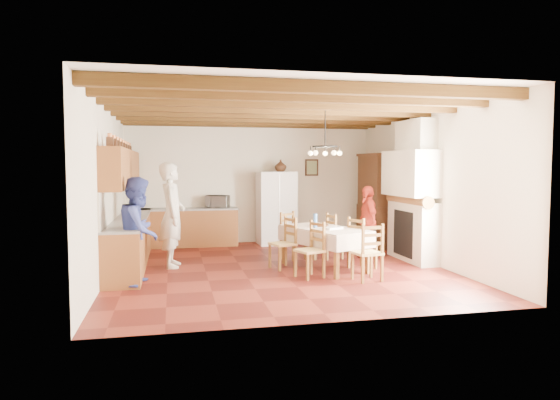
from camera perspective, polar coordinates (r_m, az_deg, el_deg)
The scene contains 31 objects.
floor at distance 9.33m, azimuth -0.21°, elevation -7.88°, with size 6.00×6.50×0.02m, color #47130E.
ceiling at distance 9.20m, azimuth -0.22°, elevation 10.87°, with size 6.00×6.50×0.02m, color white.
wall_back at distance 12.34m, azimuth -3.35°, elevation 2.09°, with size 6.00×0.02×3.00m, color beige.
wall_front at distance 5.99m, azimuth 6.24°, elevation 0.04°, with size 6.00×0.02×3.00m, color beige.
wall_left at distance 9.01m, azimuth -19.29°, elevation 1.16°, with size 0.02×6.50×3.00m, color beige.
wall_right at distance 10.20m, azimuth 16.58°, elevation 1.53°, with size 0.02×6.50×3.00m, color beige.
ceiling_beams at distance 9.18m, azimuth -0.22°, elevation 10.25°, with size 6.00×6.30×0.16m, color #371F0B, non-canonical shape.
lower_cabinets_left at distance 10.12m, azimuth -16.67°, elevation -4.58°, with size 0.60×4.30×0.86m, color brown.
lower_cabinets_back at distance 11.98m, azimuth -10.46°, elevation -3.16°, with size 2.30×0.60×0.86m, color brown.
countertop_left at distance 10.07m, azimuth -16.72°, elevation -2.04°, with size 0.62×4.30×0.04m, color slate.
countertop_back at distance 11.93m, azimuth -10.48°, elevation -1.02°, with size 2.34×0.62×0.04m, color slate.
backsplash_left at distance 10.07m, azimuth -18.38°, elevation -0.25°, with size 0.03×4.30×0.60m, color beige.
backsplash_back at distance 12.19m, azimuth -10.54°, elevation 0.60°, with size 2.30×0.03×0.60m, color beige.
upper_cabinets at distance 10.03m, azimuth -17.55°, elevation 3.47°, with size 0.35×4.20×0.70m, color brown.
fireplace at distance 10.24m, azimuth 14.61°, elevation 1.02°, with size 0.56×1.60×2.80m, color beige, non-canonical shape.
wall_picture at distance 12.64m, azimuth 3.64°, elevation 3.72°, with size 0.34×0.03×0.42m, color black.
refrigerator at distance 12.06m, azimuth -0.44°, elevation -0.91°, with size 0.88×0.72×1.75m, color white.
hutch at distance 11.87m, azimuth 10.89°, elevation -0.03°, with size 0.50×1.20×2.18m, color #372012, non-canonical shape.
dining_table at distance 9.23m, azimuth 5.10°, elevation -3.69°, with size 1.46×1.94×0.76m.
chandelier at distance 9.15m, azimuth 5.16°, elevation 6.11°, with size 0.47×0.47×0.03m, color black.
chair_left_near at distance 8.52m, azimuth 3.38°, elevation -5.67°, with size 0.42×0.40×0.96m, color brown, non-canonical shape.
chair_left_far at distance 9.23m, azimuth 0.31°, elevation -4.91°, with size 0.42×0.40×0.96m, color brown, non-canonical shape.
chair_right_near at distance 9.36m, azimuth 9.39°, elevation -4.85°, with size 0.42×0.40×0.96m, color brown, non-canonical shape.
chair_right_far at distance 10.00m, azimuth 6.77°, elevation -4.25°, with size 0.42×0.40×0.96m, color brown, non-canonical shape.
chair_end_near at distance 8.41m, azimuth 9.94°, elevation -5.86°, with size 0.42×0.40×0.96m, color brown, non-canonical shape.
chair_end_far at distance 10.17m, azimuth 1.53°, elevation -4.08°, with size 0.42×0.40×0.96m, color brown, non-canonical shape.
person_man at distance 9.55m, azimuth -12.23°, elevation -1.67°, with size 0.72×0.47×1.96m, color silver.
person_woman_blue at distance 8.28m, azimuth -15.79°, elevation -3.41°, with size 0.84×0.65×1.73m, color #323E8C.
person_woman_red at distance 10.44m, azimuth 9.98°, elevation -2.47°, with size 0.87×0.36×1.49m, color red.
microwave at distance 11.96m, azimuth -7.15°, elevation -0.18°, with size 0.52×0.36×0.29m, color silver.
fridge_vase at distance 12.04m, azimuth 0.07°, elevation 3.95°, with size 0.28×0.28×0.29m, color #372012.
Camera 1 is at (-1.89, -8.93, 1.91)m, focal length 32.00 mm.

